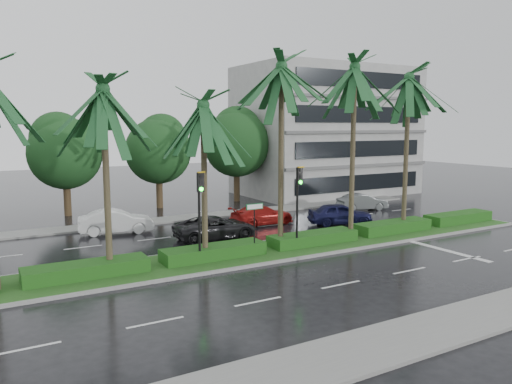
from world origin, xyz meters
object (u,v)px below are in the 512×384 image
car_grey (362,202)px  car_darkgrey (216,227)px  street_sign (255,216)px  car_blue (340,214)px  car_red (262,215)px  signal_median_left (200,204)px  car_white (116,221)px

car_grey → car_darkgrey: bearing=116.4°
street_sign → car_grey: bearing=29.3°
car_darkgrey → car_blue: car_blue is taller
car_grey → street_sign: bearing=132.8°
car_red → car_blue: size_ratio=1.05×
signal_median_left → car_darkgrey: bearing=57.8°
street_sign → car_white: size_ratio=0.59×
car_blue → signal_median_left: bearing=132.5°
car_red → car_blue: (4.50, -2.61, 0.08)m
car_grey → car_white: bearing=100.0°
street_sign → car_white: (-4.50, 9.20, -1.39)m
signal_median_left → street_sign: (3.00, 0.18, -0.87)m
street_sign → car_red: bearing=56.7°
car_white → car_grey: bearing=-83.0°
car_white → car_blue: bearing=-98.7°
street_sign → car_blue: street_sign is taller
car_grey → car_red: bearing=109.3°
car_red → car_grey: 9.72m
car_darkgrey → car_red: size_ratio=1.11×
signal_median_left → street_sign: bearing=3.5°
signal_median_left → car_grey: (17.30, 8.19, -2.35)m
signal_median_left → car_grey: 19.28m
signal_median_left → car_red: bearing=43.4°
car_darkgrey → street_sign: bearing=-179.3°
car_darkgrey → car_blue: 9.01m
car_red → car_darkgrey: bearing=115.0°
street_sign → signal_median_left: bearing=-176.5°
car_red → car_blue: bearing=-121.8°
street_sign → car_grey: size_ratio=0.66×
street_sign → car_blue: (9.13, 4.43, -1.40)m
signal_median_left → car_darkgrey: (3.13, 4.96, -2.32)m
signal_median_left → car_grey: size_ratio=1.11×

